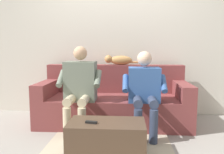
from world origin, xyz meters
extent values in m
plane|color=gray|center=(0.00, 0.60, 0.00)|extent=(8.00, 8.00, 0.00)
cube|color=beige|center=(0.00, -0.68, 1.36)|extent=(4.66, 0.06, 2.71)
cube|color=brown|center=(0.00, 0.00, 0.20)|extent=(1.78, 0.69, 0.40)
cube|color=brown|center=(0.00, -0.44, 0.42)|extent=(2.15, 0.20, 0.84)
cube|color=brown|center=(-0.98, 0.00, 0.31)|extent=(0.18, 0.69, 0.62)
cube|color=brown|center=(0.98, 0.00, 0.31)|extent=(0.18, 0.69, 0.62)
cube|color=#4C3828|center=(0.00, 0.97, 0.18)|extent=(0.77, 0.43, 0.36)
cube|color=#335693|center=(-0.42, 0.19, 0.63)|extent=(0.41, 0.30, 0.45)
sphere|color=beige|center=(-0.42, 0.19, 0.97)|extent=(0.19, 0.19, 0.19)
cylinder|color=#333D56|center=(-0.51, 0.40, 0.46)|extent=(0.11, 0.42, 0.11)
cylinder|color=#333D56|center=(-0.33, 0.40, 0.46)|extent=(0.11, 0.42, 0.11)
cylinder|color=#333D56|center=(-0.51, 0.61, 0.20)|extent=(0.10, 0.10, 0.40)
cylinder|color=#333D56|center=(-0.33, 0.61, 0.20)|extent=(0.10, 0.10, 0.40)
cylinder|color=#335693|center=(-0.66, 0.27, 0.65)|extent=(0.08, 0.27, 0.22)
cylinder|color=#335693|center=(-0.18, 0.27, 0.65)|extent=(0.08, 0.27, 0.22)
cube|color=slate|center=(0.42, 0.20, 0.66)|extent=(0.41, 0.29, 0.52)
sphere|color=tan|center=(0.42, 0.20, 1.04)|extent=(0.18, 0.18, 0.18)
cylinder|color=#C6B793|center=(0.33, 0.40, 0.46)|extent=(0.11, 0.40, 0.11)
cylinder|color=#C6B793|center=(0.51, 0.40, 0.46)|extent=(0.11, 0.40, 0.11)
cylinder|color=#C6B793|center=(0.33, 0.59, 0.20)|extent=(0.10, 0.10, 0.40)
cylinder|color=#C6B793|center=(0.51, 0.59, 0.20)|extent=(0.10, 0.10, 0.40)
cylinder|color=slate|center=(0.18, 0.28, 0.71)|extent=(0.08, 0.27, 0.22)
cylinder|color=slate|center=(0.66, 0.28, 0.71)|extent=(0.08, 0.27, 0.22)
ellipsoid|color=#B7844C|center=(-0.10, -0.44, 0.91)|extent=(0.35, 0.13, 0.15)
sphere|color=#B7844C|center=(0.10, -0.44, 0.93)|extent=(0.12, 0.12, 0.12)
cone|color=#B7844C|center=(0.10, -0.47, 0.98)|extent=(0.04, 0.04, 0.04)
cone|color=#B7844C|center=(0.10, -0.41, 0.98)|extent=(0.04, 0.04, 0.04)
cylinder|color=#B7844C|center=(-0.33, -0.44, 0.88)|extent=(0.18, 0.03, 0.03)
cube|color=black|center=(0.15, 1.03, 0.38)|extent=(0.12, 0.06, 0.02)
cube|color=#B7AD93|center=(0.00, 0.85, 0.00)|extent=(1.42, 1.66, 0.01)
camera|label=1|loc=(-0.21, 3.21, 1.10)|focal=36.97mm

